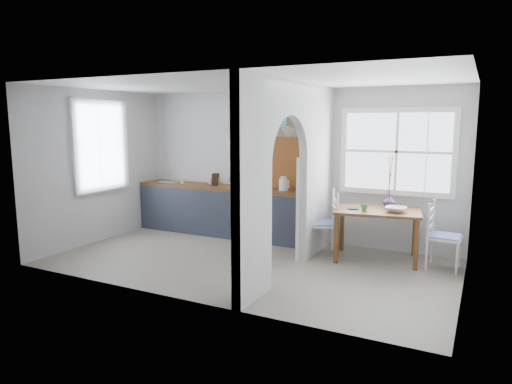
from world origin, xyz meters
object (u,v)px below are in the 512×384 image
at_px(chair_right, 445,236).
at_px(chair_left, 321,223).
at_px(vase, 389,201).
at_px(kettle, 283,184).
at_px(dining_table, 377,235).

bearing_deg(chair_right, chair_left, 96.00).
bearing_deg(chair_right, vase, 76.46).
relative_size(kettle, vase, 1.25).
bearing_deg(dining_table, chair_right, -9.41).
xyz_separation_m(chair_right, vase, (-0.83, 0.25, 0.39)).
relative_size(dining_table, chair_left, 1.22).
xyz_separation_m(dining_table, vase, (0.12, 0.25, 0.48)).
relative_size(chair_left, vase, 5.15).
bearing_deg(kettle, chair_left, -3.71).
bearing_deg(chair_left, vase, 84.29).
bearing_deg(kettle, vase, 19.93).
distance_m(dining_table, chair_right, 0.95).
xyz_separation_m(chair_right, kettle, (-2.60, 0.30, 0.55)).
distance_m(chair_left, chair_right, 1.79).
bearing_deg(dining_table, vase, 55.62).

